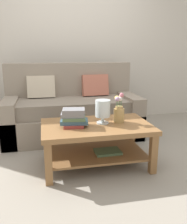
{
  "coord_description": "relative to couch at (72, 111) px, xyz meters",
  "views": [
    {
      "loc": [
        -0.55,
        -2.68,
        1.24
      ],
      "look_at": [
        -0.01,
        -0.13,
        0.57
      ],
      "focal_mm": 38.35,
      "sensor_mm": 36.0,
      "label": 1
    }
  ],
  "objects": [
    {
      "name": "back_wall",
      "position": [
        0.15,
        0.88,
        0.99
      ],
      "size": [
        6.4,
        0.12,
        2.7
      ],
      "primitive_type": "cube",
      "color": "beige",
      "rests_on": "ground"
    },
    {
      "name": "glass_hurricane_vase",
      "position": [
        0.21,
        -1.03,
        0.26
      ],
      "size": [
        0.16,
        0.16,
        0.26
      ],
      "color": "silver",
      "rests_on": "coffee_table"
    },
    {
      "name": "ground_plane",
      "position": [
        0.15,
        -0.77,
        -0.36
      ],
      "size": [
        10.0,
        10.0,
        0.0
      ],
      "primitive_type": "plane",
      "color": "gray"
    },
    {
      "name": "flower_pitcher",
      "position": [
        0.4,
        -1.03,
        0.23
      ],
      "size": [
        0.12,
        0.12,
        0.33
      ],
      "color": "tan",
      "rests_on": "coffee_table"
    },
    {
      "name": "book_stack_main",
      "position": [
        -0.11,
        -1.07,
        0.2
      ],
      "size": [
        0.31,
        0.24,
        0.19
      ],
      "color": "#993833",
      "rests_on": "coffee_table"
    },
    {
      "name": "couch",
      "position": [
        0.0,
        0.0,
        0.0
      ],
      "size": [
        1.93,
        0.9,
        1.06
      ],
      "color": "gray",
      "rests_on": "ground"
    },
    {
      "name": "coffee_table",
      "position": [
        0.14,
        -1.06,
        -0.02
      ],
      "size": [
        1.17,
        0.73,
        0.47
      ],
      "color": "olive",
      "rests_on": "ground"
    }
  ]
}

